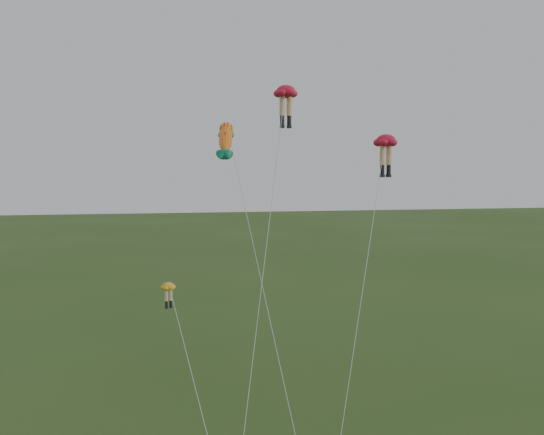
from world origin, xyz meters
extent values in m
ellipsoid|color=red|center=(2.28, 11.29, 18.91)|extent=(1.91, 1.91, 0.81)
cylinder|color=#DCAF82|center=(2.03, 11.24, 17.95)|extent=(0.36, 0.36, 1.24)
cylinder|color=black|center=(2.03, 11.24, 17.02)|extent=(0.28, 0.28, 0.62)
cube|color=black|center=(2.03, 11.24, 16.62)|extent=(0.27, 0.39, 0.18)
cylinder|color=#DCAF82|center=(2.52, 11.34, 17.95)|extent=(0.36, 0.36, 1.24)
cylinder|color=black|center=(2.52, 11.34, 17.02)|extent=(0.28, 0.28, 0.62)
cube|color=black|center=(2.52, 11.34, 16.62)|extent=(0.27, 0.39, 0.18)
cylinder|color=silver|center=(-0.02, 5.30, 9.76)|extent=(4.63, 12.02, 19.10)
ellipsoid|color=red|center=(6.95, 5.48, 15.55)|extent=(1.74, 1.74, 0.72)
cylinder|color=#DCAF82|center=(6.74, 5.43, 14.70)|extent=(0.32, 0.32, 1.10)
cylinder|color=black|center=(6.74, 5.43, 13.88)|extent=(0.25, 0.25, 0.55)
cube|color=black|center=(6.74, 5.43, 13.53)|extent=(0.25, 0.35, 0.16)
cylinder|color=#DCAF82|center=(7.17, 5.53, 14.70)|extent=(0.32, 0.32, 1.10)
cylinder|color=black|center=(7.17, 5.53, 13.88)|extent=(0.25, 0.25, 0.55)
cube|color=black|center=(7.17, 5.53, 13.53)|extent=(0.25, 0.35, 0.16)
cylinder|color=silver|center=(4.47, 1.80, 8.06)|extent=(5.00, 7.39, 15.70)
ellipsoid|color=#F3AD1F|center=(-5.46, 4.90, 7.66)|extent=(1.09, 1.09, 0.41)
cylinder|color=#DCAF82|center=(-5.58, 4.85, 7.17)|extent=(0.18, 0.18, 0.63)
cylinder|color=black|center=(-5.58, 4.85, 6.70)|extent=(0.14, 0.14, 0.32)
cube|color=black|center=(-5.58, 4.85, 6.49)|extent=(0.17, 0.21, 0.09)
cylinder|color=#DCAF82|center=(-5.35, 4.95, 7.17)|extent=(0.18, 0.18, 0.63)
cylinder|color=black|center=(-5.35, 4.95, 6.70)|extent=(0.14, 0.14, 0.32)
cube|color=black|center=(-5.35, 4.95, 6.49)|extent=(0.17, 0.21, 0.09)
cylinder|color=silver|center=(-4.45, 1.59, 4.04)|extent=(2.06, 6.65, 7.66)
ellipsoid|color=yellow|center=(-1.93, 8.61, 15.77)|extent=(1.33, 2.83, 2.42)
sphere|color=yellow|center=(-1.93, 8.61, 15.77)|extent=(1.10, 1.39, 1.26)
cone|color=#137B62|center=(-1.93, 8.61, 15.77)|extent=(0.88, 1.27, 1.22)
cone|color=#137B62|center=(-1.93, 8.61, 15.77)|extent=(0.88, 1.27, 1.22)
cone|color=#137B62|center=(-1.93, 8.61, 15.77)|extent=(0.50, 0.71, 0.68)
cone|color=#137B62|center=(-1.93, 8.61, 15.77)|extent=(0.50, 0.71, 0.68)
cone|color=red|center=(-1.93, 8.61, 15.77)|extent=(0.54, 0.72, 0.67)
cylinder|color=silver|center=(-0.71, 3.64, 7.99)|extent=(2.47, 9.98, 15.57)
camera|label=1|loc=(-5.69, -27.69, 14.22)|focal=40.00mm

